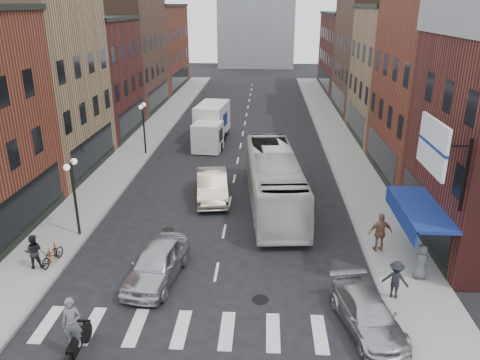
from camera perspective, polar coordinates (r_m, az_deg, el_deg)
name	(u,v)px	position (r m, az deg, el deg)	size (l,w,h in m)	color
ground	(214,284)	(20.59, -3.19, -12.58)	(160.00, 160.00, 0.00)	black
sidewalk_left	(145,140)	(42.03, -11.55, 4.78)	(3.00, 74.00, 0.15)	gray
sidewalk_right	(340,143)	(41.18, 12.08, 4.41)	(3.00, 74.00, 0.15)	gray
curb_left	(162,141)	(41.69, -9.54, 4.68)	(0.20, 74.00, 0.16)	gray
curb_right	(322,144)	(40.99, 9.99, 4.38)	(0.20, 74.00, 0.16)	gray
crosswalk_stripes	(205,330)	(18.18, -4.25, -17.76)	(12.00, 2.20, 0.01)	silver
bldg_left_mid_a	(15,85)	(35.84, -25.75, 10.44)	(10.30, 10.20, 12.30)	#8B6F4C
bldg_left_mid_b	(74,78)	(44.92, -19.60, 11.67)	(10.30, 10.20, 10.30)	#471A19
bldg_left_far_a	(111,49)	(55.02, -15.45, 15.13)	(10.30, 12.20, 13.30)	brown
bldg_left_far_b	(143,47)	(68.50, -11.69, 15.55)	(10.30, 16.20, 11.30)	brown
bldg_right_mid_a	(469,73)	(33.93, 26.12, 11.64)	(10.30, 10.20, 14.30)	brown
bldg_right_mid_b	(418,75)	(43.45, 20.92, 11.91)	(10.30, 10.20, 11.30)	#8B6F4C
bldg_right_far_a	(388,55)	(53.93, 17.59, 14.29)	(10.30, 12.20, 12.30)	brown
bldg_right_far_b	(362,52)	(67.63, 14.68, 14.83)	(10.30, 16.20, 10.30)	#471A19
awning_blue	(416,209)	(22.50, 20.69, -3.37)	(1.80, 5.00, 0.78)	navy
billboard_sign	(435,147)	(19.46, 22.66, 3.71)	(1.52, 3.00, 3.70)	black
streetlamp_near	(73,184)	(24.60, -19.68, -0.48)	(0.32, 1.22, 4.11)	black
streetlamp_far	(143,119)	(37.31, -11.70, 7.28)	(0.32, 1.22, 4.11)	black
bike_rack	(52,253)	(23.39, -21.90, -8.27)	(0.08, 0.68, 0.80)	#D8590C
box_truck	(211,125)	(40.19, -3.55, 6.69)	(2.79, 7.63, 3.23)	silver
motorcycle_rider	(74,331)	(17.16, -19.58, -16.99)	(0.68, 2.37, 2.41)	black
transit_bus	(274,180)	(27.49, 4.15, 0.00)	(2.70, 11.52, 3.21)	silver
sedan_left_near	(157,263)	(20.82, -10.13, -9.93)	(1.89, 4.69, 1.60)	#BCBCC1
sedan_left_far	(212,186)	(28.68, -3.43, -0.69)	(1.80, 5.17, 1.70)	#B5A792
curb_car	(368,314)	(18.42, 15.29, -15.50)	(1.77, 4.34, 1.26)	#ADACB1
parked_bicycle	(53,255)	(23.18, -21.88, -8.48)	(0.56, 1.62, 0.85)	black
ped_left_solo	(34,251)	(22.98, -23.86, -7.97)	(0.78, 0.45, 1.60)	black
ped_right_a	(396,279)	(20.10, 18.44, -11.42)	(1.04, 0.52, 1.61)	black
ped_right_b	(380,232)	(23.30, 16.74, -6.14)	(1.13, 0.57, 1.94)	brown
ped_right_c	(421,262)	(21.74, 21.23, -9.25)	(0.78, 0.51, 1.60)	#4F5256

